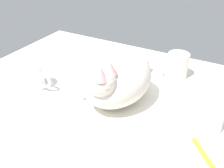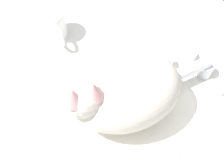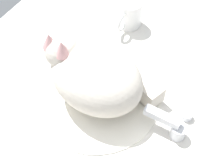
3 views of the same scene
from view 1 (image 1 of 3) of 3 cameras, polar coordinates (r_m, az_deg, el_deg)
name	(u,v)px [view 1 (image 1 of 3)]	position (r cm, az deg, el deg)	size (l,w,h in cm)	color
ground_plane	(117,106)	(81.62, 1.01, -4.76)	(110.00, 82.50, 3.00)	silver
sink_basin	(117,101)	(80.52, 1.03, -3.67)	(32.03, 32.03, 0.78)	white
faucet	(144,67)	(95.41, 6.84, 3.59)	(14.13, 10.52, 5.73)	silver
cat	(115,79)	(75.91, 0.58, 1.08)	(22.54, 29.09, 16.94)	beige
coffee_mug	(34,77)	(89.16, -16.54, 1.51)	(11.08, 7.06, 8.30)	white
rinse_cup	(178,65)	(94.93, 13.95, 3.95)	(7.32, 7.32, 8.72)	silver
toothpaste_bottle	(218,111)	(71.65, 21.87, -5.41)	(3.88, 3.88, 13.71)	white
toothbrush	(209,161)	(66.10, 20.23, -15.35)	(9.95, 11.50, 1.60)	orange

